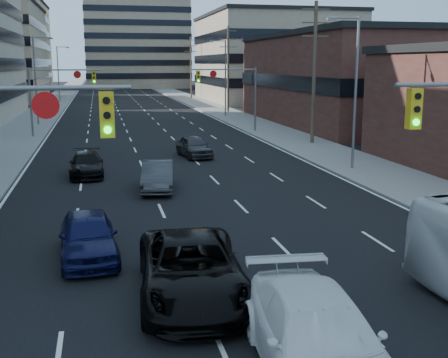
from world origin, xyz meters
name	(u,v)px	position (x,y,z in m)	size (l,w,h in m)	color
road_surface	(117,91)	(0.00, 130.00, 0.01)	(18.00, 300.00, 0.02)	black
sidewalk_left	(66,91)	(-11.50, 130.00, 0.07)	(5.00, 300.00, 0.15)	slate
sidewalk_right	(166,90)	(11.50, 130.00, 0.07)	(5.00, 300.00, 0.15)	slate
storefront_right_mid	(369,81)	(24.00, 50.00, 4.50)	(20.00, 30.00, 9.00)	#472119
office_right_far	(272,59)	(25.00, 88.00, 7.00)	(22.00, 28.00, 14.00)	gray
bg_block_right	(248,65)	(32.00, 130.00, 6.00)	(22.00, 22.00, 12.00)	gray
signal_far_left	(58,88)	(-7.68, 45.00, 4.30)	(6.09, 0.33, 6.00)	slate
signal_far_right	(231,86)	(7.68, 45.00, 4.30)	(6.09, 0.33, 6.00)	slate
utility_pole_block	(314,71)	(12.20, 36.00, 5.78)	(2.20, 0.28, 11.00)	#4C3D2D
utility_pole_midblock	(228,68)	(12.20, 66.00, 5.78)	(2.20, 0.28, 11.00)	#4C3D2D
utility_pole_distant	(191,66)	(12.20, 96.00, 5.78)	(2.20, 0.28, 11.00)	#4C3D2D
streetlight_left_mid	(37,76)	(-10.34, 55.00, 5.05)	(2.03, 0.22, 9.00)	slate
streetlight_left_far	(59,71)	(-10.34, 90.00, 5.05)	(2.03, 0.22, 9.00)	slate
streetlight_right_near	(353,86)	(10.34, 25.00, 5.05)	(2.03, 0.22, 9.00)	slate
streetlight_right_far	(224,74)	(10.34, 60.00, 5.05)	(2.03, 0.22, 9.00)	slate
black_pickup	(191,269)	(-2.00, 8.52, 0.84)	(2.80, 6.07, 1.69)	black
white_van	(318,339)	(-0.12, 4.02, 0.86)	(2.40, 5.91, 1.71)	white
sedan_blue	(88,236)	(-4.82, 12.45, 0.77)	(1.83, 4.54, 1.55)	#0E1038
sedan_grey_center	(158,176)	(-1.52, 22.22, 0.73)	(1.56, 4.46, 1.47)	#373639
sedan_black_far	(87,164)	(-5.12, 26.79, 0.67)	(1.88, 4.62, 1.34)	black
sedan_grey_right	(194,146)	(2.00, 32.03, 0.74)	(1.74, 4.33, 1.48)	#323234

